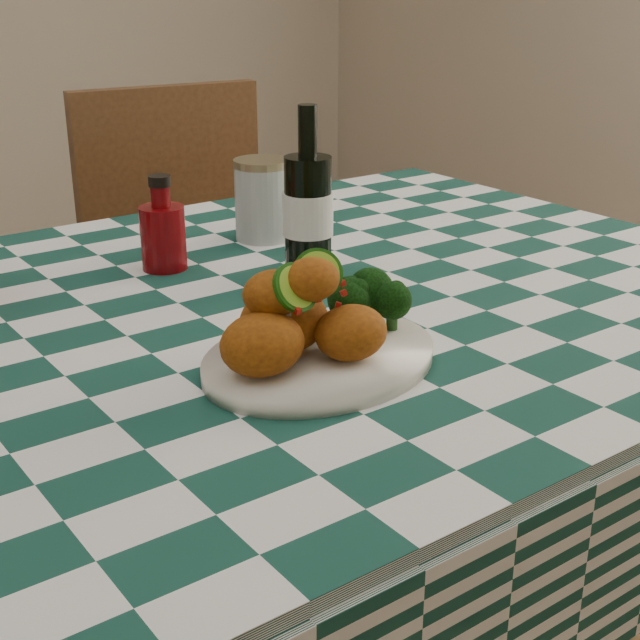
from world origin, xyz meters
TOP-DOWN VIEW (x-y plane):
  - dining_table at (0.00, 0.00)m, footprint 1.66×1.06m
  - plate at (0.03, -0.21)m, footprint 0.31×0.26m
  - fried_chicken_pile at (0.01, -0.21)m, footprint 0.17×0.13m
  - broccoli_side at (0.12, -0.19)m, footprint 0.09×0.09m
  - ketchup_bottle at (0.05, 0.21)m, footprint 0.08×0.08m
  - mason_jar at (0.25, 0.25)m, footprint 0.11×0.11m
  - beer_bottle at (0.21, 0.06)m, footprint 0.09×0.09m
  - wooden_chair_right at (0.40, 0.71)m, footprint 0.48×0.50m

SIDE VIEW (x-z plane):
  - dining_table at x=0.00m, z-range 0.00..0.79m
  - wooden_chair_right at x=0.40m, z-range 0.00..0.95m
  - plate at x=0.03m, z-range 0.79..0.80m
  - broccoli_side at x=0.12m, z-range 0.80..0.87m
  - mason_jar at x=0.25m, z-range 0.79..0.92m
  - ketchup_bottle at x=0.05m, z-range 0.79..0.92m
  - fried_chicken_pile at x=0.01m, z-range 0.80..0.91m
  - beer_bottle at x=0.21m, z-range 0.79..1.03m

